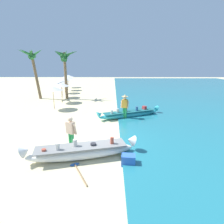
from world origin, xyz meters
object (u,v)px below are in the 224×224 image
(person_tourist_customer, at_px, (71,132))
(person_vendor_hatted, at_px, (125,105))
(paddle, at_px, (78,170))
(boat_white_foreground, at_px, (82,151))
(cooler_box, at_px, (128,160))
(palm_tree_leaning_seaward, at_px, (32,58))
(palm_tree_tall_inland, at_px, (65,59))
(boat_cyan_midground, at_px, (129,114))

(person_tourist_customer, bearing_deg, person_vendor_hatted, 59.99)
(person_vendor_hatted, relative_size, paddle, 1.18)
(boat_white_foreground, xyz_separation_m, paddle, (0.02, -0.92, -0.27))
(cooler_box, bearing_deg, palm_tree_leaning_seaward, 129.80)
(person_vendor_hatted, xyz_separation_m, palm_tree_tall_inland, (-5.67, 7.31, 3.06))
(palm_tree_leaning_seaward, height_order, cooler_box, palm_tree_leaning_seaward)
(person_tourist_customer, height_order, palm_tree_tall_inland, palm_tree_tall_inland)
(boat_cyan_midground, bearing_deg, palm_tree_leaning_seaward, 143.80)
(person_vendor_hatted, xyz_separation_m, paddle, (-2.05, -6.23, -0.96))
(palm_tree_tall_inland, height_order, palm_tree_leaning_seaward, palm_tree_leaning_seaward)
(cooler_box, bearing_deg, boat_white_foreground, 171.00)
(boat_white_foreground, height_order, boat_cyan_midground, boat_white_foreground)
(palm_tree_leaning_seaward, relative_size, paddle, 3.56)
(boat_white_foreground, height_order, palm_tree_tall_inland, palm_tree_tall_inland)
(paddle, bearing_deg, boat_white_foreground, 91.03)
(cooler_box, xyz_separation_m, paddle, (-1.84, -0.42, -0.18))
(palm_tree_tall_inland, distance_m, paddle, 14.57)
(palm_tree_tall_inland, relative_size, cooler_box, 9.66)
(person_tourist_customer, bearing_deg, boat_white_foreground, -53.00)
(palm_tree_tall_inland, xyz_separation_m, cooler_box, (5.46, -13.11, -3.84))
(boat_white_foreground, distance_m, palm_tree_tall_inland, 13.64)
(palm_tree_tall_inland, relative_size, paddle, 3.48)
(person_tourist_customer, bearing_deg, cooler_box, -27.24)
(palm_tree_tall_inland, bearing_deg, person_tourist_customer, -75.65)
(boat_cyan_midground, relative_size, person_vendor_hatted, 2.69)
(palm_tree_leaning_seaward, bearing_deg, paddle, -62.89)
(person_tourist_customer, relative_size, cooler_box, 2.95)
(boat_cyan_midground, height_order, cooler_box, boat_cyan_midground)
(person_vendor_hatted, bearing_deg, boat_white_foreground, -111.31)
(person_vendor_hatted, bearing_deg, paddle, -108.24)
(boat_white_foreground, relative_size, person_vendor_hatted, 2.68)
(palm_tree_tall_inland, relative_size, palm_tree_leaning_seaward, 0.98)
(person_tourist_customer, bearing_deg, palm_tree_tall_inland, 104.35)
(cooler_box, height_order, paddle, cooler_box)
(boat_white_foreground, xyz_separation_m, boat_cyan_midground, (2.44, 5.82, -0.05))
(boat_white_foreground, xyz_separation_m, palm_tree_tall_inland, (-3.60, 12.61, 3.75))
(cooler_box, bearing_deg, boat_cyan_midground, 90.85)
(palm_tree_leaning_seaward, relative_size, cooler_box, 9.89)
(palm_tree_tall_inland, bearing_deg, person_vendor_hatted, -52.21)
(boat_white_foreground, distance_m, boat_cyan_midground, 6.31)
(paddle, bearing_deg, boat_cyan_midground, 70.27)
(boat_white_foreground, height_order, palm_tree_leaning_seaward, palm_tree_leaning_seaward)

